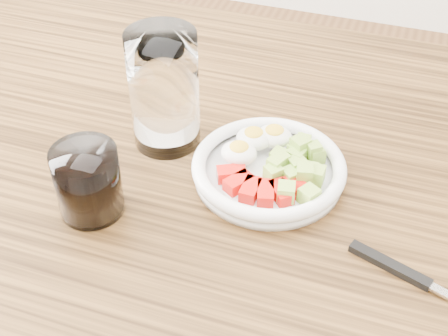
{
  "coord_description": "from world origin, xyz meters",
  "views": [
    {
      "loc": [
        0.17,
        -0.52,
        1.29
      ],
      "look_at": [
        -0.01,
        0.01,
        0.8
      ],
      "focal_mm": 50.0,
      "sensor_mm": 36.0,
      "label": 1
    }
  ],
  "objects": [
    {
      "name": "water_glass",
      "position": [
        -0.11,
        0.07,
        0.85
      ],
      "size": [
        0.09,
        0.09,
        0.16
      ],
      "primitive_type": "cylinder",
      "color": "white",
      "rests_on": "dining_table"
    },
    {
      "name": "bowl",
      "position": [
        0.04,
        0.04,
        0.79
      ],
      "size": [
        0.19,
        0.19,
        0.04
      ],
      "color": "white",
      "rests_on": "dining_table"
    },
    {
      "name": "fork",
      "position": [
        0.22,
        -0.06,
        0.77
      ],
      "size": [
        0.19,
        0.08,
        0.01
      ],
      "color": "black",
      "rests_on": "dining_table"
    },
    {
      "name": "coffee_glass",
      "position": [
        -0.14,
        -0.08,
        0.81
      ],
      "size": [
        0.08,
        0.08,
        0.09
      ],
      "color": "white",
      "rests_on": "dining_table"
    },
    {
      "name": "dining_table",
      "position": [
        0.0,
        0.0,
        0.67
      ],
      "size": [
        1.5,
        0.9,
        0.77
      ],
      "color": "brown",
      "rests_on": "ground"
    }
  ]
}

